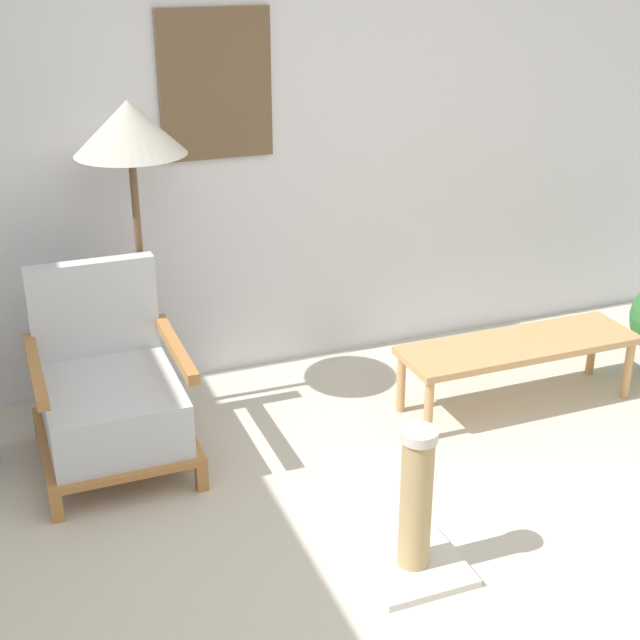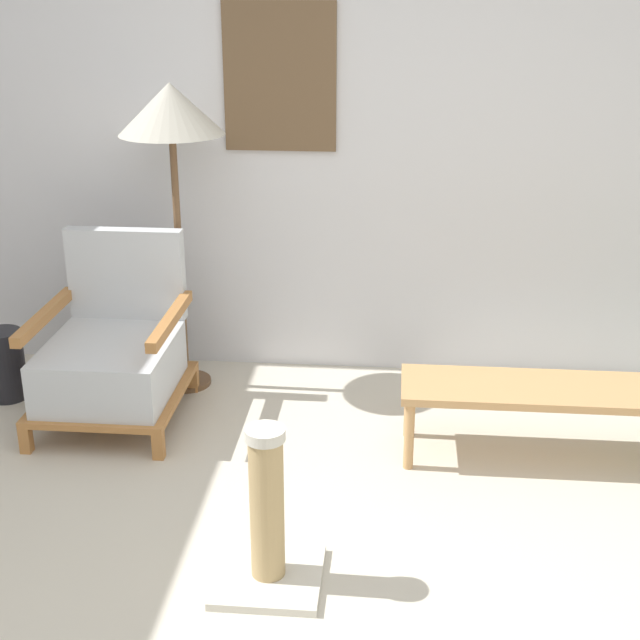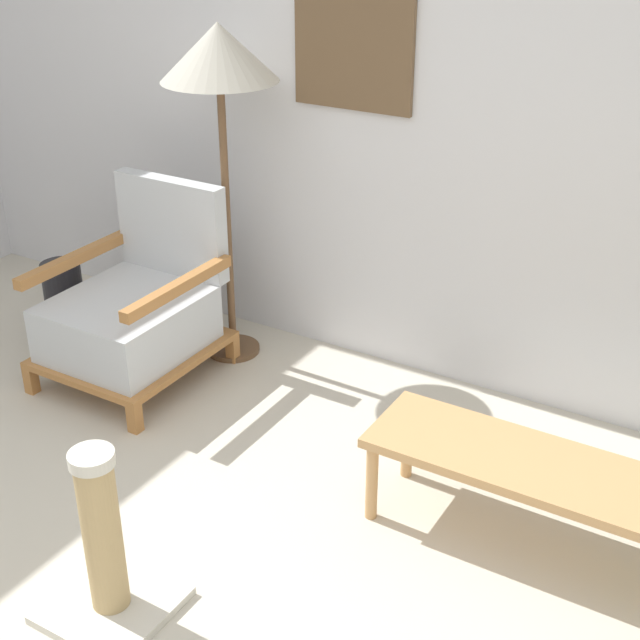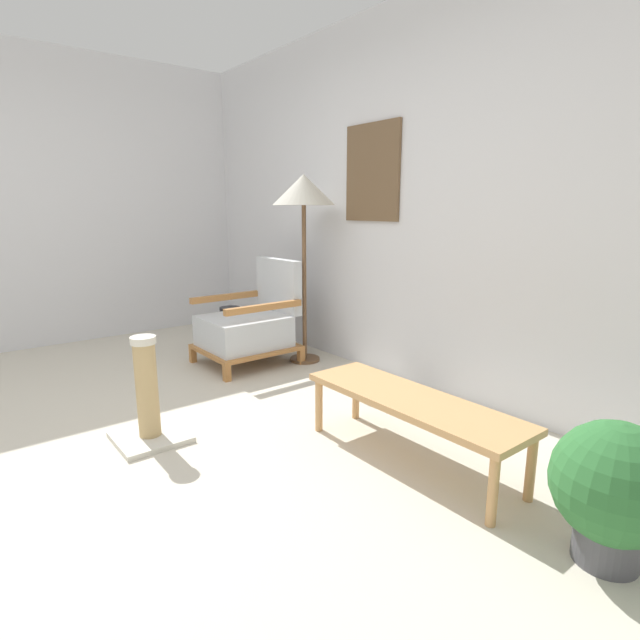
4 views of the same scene
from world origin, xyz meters
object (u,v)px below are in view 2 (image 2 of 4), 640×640
(vase, at_px, (5,365))
(scratching_post, at_px, (267,527))
(armchair, at_px, (113,354))
(coffee_table, at_px, (543,394))
(floor_lamp, at_px, (171,120))

(vase, distance_m, scratching_post, 2.05)
(armchair, distance_m, coffee_table, 2.00)
(vase, bearing_deg, armchair, -13.60)
(scratching_post, bearing_deg, vase, 138.83)
(vase, xyz_separation_m, scratching_post, (1.54, -1.35, 0.04))
(coffee_table, bearing_deg, scratching_post, -137.77)
(armchair, xyz_separation_m, vase, (-0.62, 0.15, -0.15))
(armchair, bearing_deg, coffee_table, -6.34)
(floor_lamp, relative_size, scratching_post, 2.56)
(floor_lamp, xyz_separation_m, vase, (-0.87, -0.24, -1.20))
(armchair, bearing_deg, floor_lamp, 57.68)
(vase, bearing_deg, coffee_table, -8.10)
(floor_lamp, distance_m, vase, 1.50)
(floor_lamp, relative_size, vase, 4.27)
(armchair, height_order, vase, armchair)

